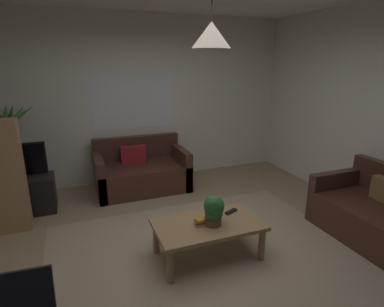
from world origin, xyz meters
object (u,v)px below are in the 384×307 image
Objects in this scene: book_on_table_1 at (202,221)px; potted_plant_on_table at (214,209)px; book_on_table_2 at (201,219)px; coffee_table at (208,228)px; tv_stand at (20,196)px; book_on_table_0 at (201,223)px; pendant_lamp at (211,35)px; potted_palm_corner at (12,155)px; remote_on_table_1 at (214,220)px; couch_under_window at (141,173)px; remote_on_table_0 at (231,211)px; tv at (14,162)px; couch_right_side at (382,219)px.

potted_plant_on_table is at bearing -26.67° from book_on_table_1.
book_on_table_1 is at bearing 11.63° from book_on_table_2.
tv_stand reaches higher than coffee_table.
book_on_table_0 is 0.19× the size of pendant_lamp.
coffee_table is 3.11m from potted_palm_corner.
tv_stand reaches higher than book_on_table_0.
remote_on_table_1 is (0.15, 0.03, -0.03)m from book_on_table_1.
pendant_lamp is at bearing 26.57° from coffee_table.
pendant_lamp is (0.09, 0.01, 1.79)m from book_on_table_2.
remote_on_table_1 is 1.85m from pendant_lamp.
pendant_lamp is at bearing -83.15° from couch_under_window.
remote_on_table_0 is at bearing 18.01° from book_on_table_1.
book_on_table_2 is at bearing -43.96° from tv.
couch_under_window is at bearing -4.97° from potted_palm_corner.
book_on_table_1 is (0.00, -0.01, 0.02)m from book_on_table_0.
couch_right_side is 1.62× the size of tv_stand.
potted_palm_corner reaches higher than couch_right_side.
couch_under_window is 1.82× the size of tv.
remote_on_table_0 reaches higher than coffee_table.
remote_on_table_1 is at bearing 14.93° from coffee_table.
book_on_table_0 is 0.44m from remote_on_table_0.
potted_plant_on_table is (0.11, -0.05, 0.12)m from book_on_table_2.
book_on_table_2 reaches higher than remote_on_table_1.
remote_on_table_1 is 3.14m from potted_palm_corner.
coffee_table is 0.73× the size of potted_palm_corner.
coffee_table is at bearing 108.51° from remote_on_table_1.
coffee_table is at bearing -83.15° from couch_under_window.
pendant_lamp is at bearing 112.75° from potted_plant_on_table.
couch_under_window is 1.77m from tv_stand.
book_on_table_0 is (-0.08, -0.00, 0.07)m from coffee_table.
remote_on_table_0 is 0.47× the size of potted_plant_on_table.
pendant_lamp is (-0.07, -0.02, 1.84)m from remote_on_table_1.
couch_right_side is 2.16m from book_on_table_2.
book_on_table_0 is at bearing -43.77° from tv.
potted_plant_on_table is (-1.99, 0.37, 0.31)m from couch_right_side.
couch_right_side is at bearing -12.13° from coffee_table.
remote_on_table_0 is 2.92m from tv.
couch_under_window is 0.94× the size of potted_palm_corner.
couch_right_side is at bearing -10.50° from potted_plant_on_table.
tv is 0.45m from potted_palm_corner.
couch_right_side is 4.94m from potted_palm_corner.
tv_stand is (-2.00, 1.86, -0.09)m from coffee_table.
book_on_table_0 is at bearing 94.23° from book_on_table_1.
potted_plant_on_table is (0.11, -0.06, 0.17)m from book_on_table_0.
pendant_lamp is at bearing 3.43° from book_on_table_0.
pendant_lamp is (0.08, 0.00, 1.84)m from book_on_table_0.
book_on_table_1 is at bearing -48.73° from potted_palm_corner.
remote_on_table_0 is (0.34, 0.12, 0.07)m from coffee_table.
book_on_table_2 is at bearing 104.79° from remote_on_table_1.
tv is (-1.92, 1.85, 0.29)m from book_on_table_2.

